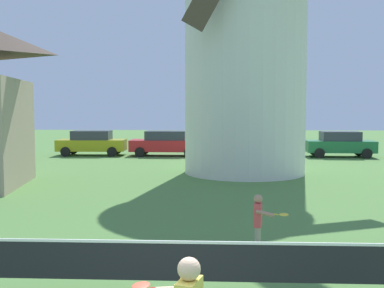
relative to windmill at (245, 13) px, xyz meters
name	(u,v)px	position (x,y,z in m)	size (l,w,h in m)	color
windmill	(245,13)	(0.00, 0.00, 0.00)	(8.51, 6.15, 14.34)	silver
tennis_net	(186,261)	(-1.82, -14.20, -6.48)	(6.04, 0.06, 1.10)	black
player_far	(259,220)	(-0.51, -11.60, -6.50)	(0.69, 0.60, 1.18)	#9E937F
parked_car_mustard	(92,143)	(-9.06, 7.57, -6.36)	(4.26, 1.98, 1.56)	#999919
parked_car_red	(166,143)	(-4.35, 7.47, -6.35)	(4.45, 1.96, 1.56)	red
parked_car_blue	(251,143)	(0.94, 7.31, -6.36)	(3.99, 1.95, 1.56)	#334C99
parked_car_green	(340,144)	(6.31, 7.27, -6.36)	(4.09, 2.00, 1.56)	#1E6638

